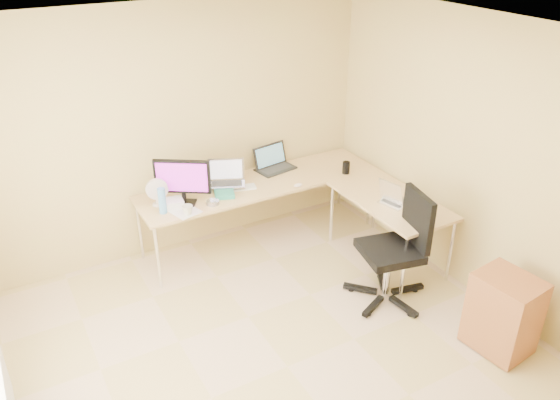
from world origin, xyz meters
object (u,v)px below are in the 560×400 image
keyboard (235,188)px  cabinet (503,313)px  laptop_black (276,158)px  desk_main (261,212)px  monitor (183,182)px  water_bottle (162,201)px  office_chair (389,254)px  desk_return (388,230)px  desk_fan (156,193)px  laptop_return (397,193)px  laptop_center (226,174)px  mug (188,210)px

keyboard → cabinet: keyboard is taller
laptop_black → cabinet: bearing=-86.5°
keyboard → desk_main: bearing=19.5°
monitor → water_bottle: monitor is taller
office_chair → laptop_black: bearing=110.6°
desk_return → desk_fan: desk_fan is taller
laptop_return → office_chair: bearing=122.4°
monitor → cabinet: size_ratio=0.80×
desk_return → desk_fan: 2.39m
laptop_black → monitor: bearing=-177.2°
keyboard → cabinet: (1.26, -2.49, -0.38)m
desk_return → cabinet: (-0.02, -1.52, -0.01)m
desk_fan → keyboard: bearing=5.7°
laptop_black → laptop_center: bearing=-176.8°
water_bottle → desk_fan: size_ratio=0.95×
monitor → laptop_center: bearing=45.3°
desk_main → laptop_return: bearing=-48.3°
desk_return → laptop_return: 0.48m
laptop_black → water_bottle: laptop_black is taller
desk_main → laptop_black: laptop_black is taller
monitor → mug: (-0.05, -0.23, -0.19)m
desk_main → keyboard: (-0.31, -0.03, 0.38)m
laptop_center → desk_fan: size_ratio=1.38×
office_chair → keyboard: bearing=132.3°
laptop_center → desk_fan: 0.76m
desk_return → water_bottle: bearing=157.9°
desk_fan → cabinet: size_ratio=0.40×
water_bottle → desk_main: bearing=7.4°
water_bottle → desk_fan: desk_fan is taller
desk_fan → office_chair: bearing=-32.7°
water_bottle → laptop_center: bearing=14.0°
desk_return → desk_fan: bearing=153.9°
monitor → desk_fan: monitor is taller
desk_main → monitor: bearing=-175.6°
mug → laptop_return: 2.06m
mug → water_bottle: (-0.19, 0.15, 0.08)m
keyboard → laptop_center: bearing=144.8°
keyboard → mug: (-0.63, -0.27, 0.04)m
desk_main → office_chair: size_ratio=2.41×
laptop_black → keyboard: 0.66m
desk_return → monitor: 2.16m
desk_fan → cabinet: 3.33m
laptop_center → office_chair: 1.86m
mug → office_chair: office_chair is taller
laptop_center → cabinet: bearing=-38.7°
laptop_return → desk_return: bearing=-20.6°
desk_main → monitor: 1.07m
monitor → water_bottle: size_ratio=2.13×
keyboard → cabinet: 2.82m
mug → office_chair: (1.49, -1.22, -0.28)m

